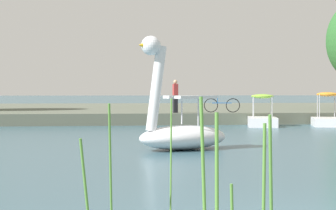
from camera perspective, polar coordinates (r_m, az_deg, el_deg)
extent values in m
cube|color=#5B6051|center=(40.59, -2.77, -0.58)|extent=(139.61, 23.96, 0.57)
ellipsoid|color=white|center=(16.85, 1.45, -3.08)|extent=(2.98, 2.26, 0.68)
cylinder|color=white|center=(16.38, -1.12, 1.57)|extent=(0.67, 0.50, 2.33)
sphere|color=white|center=(16.35, -1.62, 5.63)|extent=(0.69, 0.69, 0.53)
cone|color=yellow|center=(16.26, -2.28, 5.66)|extent=(0.41, 0.39, 0.29)
cube|color=white|center=(16.91, 2.07, 0.76)|extent=(1.47, 1.36, 0.08)
cylinder|color=silver|center=(17.30, 1.31, -0.53)|extent=(0.04, 0.04, 0.78)
cylinder|color=silver|center=(16.55, 2.87, -0.61)|extent=(0.04, 0.04, 0.78)
cube|color=white|center=(28.26, 8.88, -1.57)|extent=(1.79, 2.57, 0.42)
ellipsoid|color=#8CCC38|center=(28.22, 8.89, 0.82)|extent=(1.30, 1.50, 0.20)
cylinder|color=#B7B7BF|center=(28.73, 8.02, -0.13)|extent=(0.04, 0.04, 0.97)
cylinder|color=#B7B7BF|center=(28.77, 9.67, -0.14)|extent=(0.04, 0.04, 0.97)
cylinder|color=#B7B7BF|center=(27.70, 8.08, -0.19)|extent=(0.04, 0.04, 0.97)
cylinder|color=#B7B7BF|center=(27.73, 9.79, -0.19)|extent=(0.04, 0.04, 0.97)
cube|color=white|center=(29.05, 14.77, -1.56)|extent=(1.81, 2.42, 0.39)
ellipsoid|color=orange|center=(29.01, 14.79, 0.98)|extent=(1.25, 1.38, 0.20)
cylinder|color=#B7B7BF|center=(29.44, 13.91, -0.07)|extent=(0.04, 0.04, 1.09)
cylinder|color=#B7B7BF|center=(29.53, 15.44, -0.07)|extent=(0.04, 0.04, 1.09)
cylinder|color=#B7B7BF|center=(28.52, 14.10, -0.11)|extent=(0.04, 0.04, 1.09)
cube|color=black|center=(29.56, 0.70, 0.09)|extent=(0.24, 0.25, 0.86)
cube|color=#A53333|center=(29.56, 0.70, 1.46)|extent=(0.26, 0.28, 0.56)
sphere|color=tan|center=(29.56, 0.70, 2.19)|extent=(0.20, 0.20, 0.20)
torus|color=black|center=(30.29, 6.14, -0.03)|extent=(0.70, 0.15, 0.71)
torus|color=black|center=(30.23, 4.07, -0.03)|extent=(0.70, 0.15, 0.71)
cube|color=#1E59A5|center=(30.25, 5.11, 0.19)|extent=(0.98, 0.19, 0.04)
cylinder|color=#1E59A5|center=(30.24, 4.69, 0.38)|extent=(0.03, 0.03, 0.30)
cylinder|color=#568E38|center=(5.30, -7.59, -9.76)|extent=(0.14, 0.11, 1.24)
cylinder|color=#568E38|center=(5.99, 0.26, -6.85)|extent=(0.06, 0.24, 1.56)
cylinder|color=#568E38|center=(5.18, 4.63, -8.78)|extent=(0.06, 0.22, 1.45)
cylinder|color=#568E38|center=(5.72, -5.41, -7.46)|extent=(0.05, 0.20, 1.52)
cylinder|color=#568E38|center=(6.20, 9.68, -7.37)|extent=(0.09, 0.14, 1.40)
cylinder|color=#568E38|center=(5.36, 3.39, -7.71)|extent=(0.06, 0.17, 1.59)
cylinder|color=#568E38|center=(5.30, 9.01, -9.08)|extent=(0.06, 0.10, 1.36)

